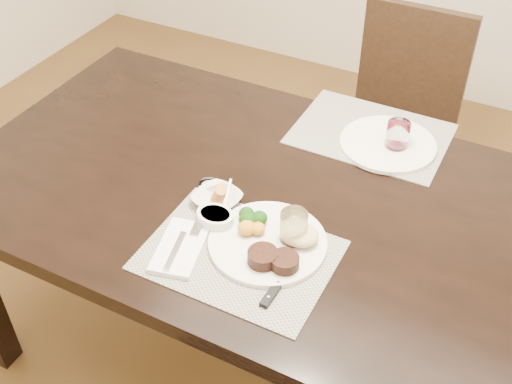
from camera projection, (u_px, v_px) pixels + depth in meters
The scene contains 14 objects.
ground_plane at pixel (295, 368), 2.21m from camera, with size 4.50×4.50×0.00m, color #4A3118.
dining_table at pixel (304, 228), 1.78m from camera, with size 2.00×1.00×0.75m.
chair_far at pixel (399, 113), 2.52m from camera, with size 0.42×0.42×0.90m.
placemat_near at pixel (239, 255), 1.58m from camera, with size 0.46×0.34×0.00m, color gray.
placemat_far at pixel (371, 134), 1.98m from camera, with size 0.46×0.34×0.00m, color gray.
dinner_plate at pixel (272, 242), 1.59m from camera, with size 0.30×0.30×0.05m.
napkin_fork at pixel (181, 247), 1.59m from camera, with size 0.15×0.21×0.02m.
steak_knife at pixel (279, 283), 1.50m from camera, with size 0.02×0.24×0.01m.
cracker_bowl at pixel (217, 199), 1.72m from camera, with size 0.15×0.15×0.05m.
sauce_ramekin at pixel (215, 218), 1.65m from camera, with size 0.10×0.15×0.08m.
wine_glass_near at pixel (294, 230), 1.59m from camera, with size 0.07×0.07×0.09m.
far_plate at pixel (388, 144), 1.92m from camera, with size 0.29×0.29×0.01m, color silver.
wine_glass_far at pixel (397, 138), 1.89m from camera, with size 0.07×0.07×0.09m.
salt_cellar at pixel (209, 187), 1.77m from camera, with size 0.05×0.05×0.02m.
Camera 1 is at (0.47, -1.21, 1.90)m, focal length 45.00 mm.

